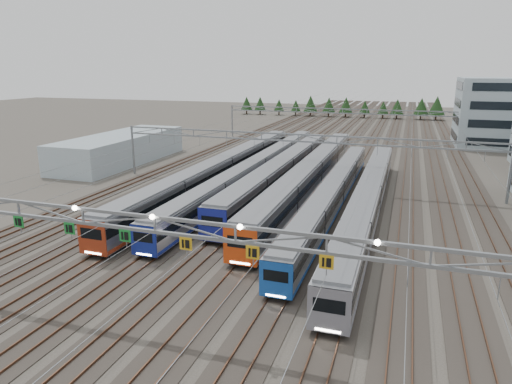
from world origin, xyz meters
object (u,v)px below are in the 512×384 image
(train_a, at_px, (223,169))
(gantry_mid, at_px, (298,144))
(train_c, at_px, (283,170))
(train_d, at_px, (311,174))
(train_b, at_px, (258,168))
(train_e, at_px, (333,192))
(gantry_far, at_px, (342,115))
(depot_bldg_north, at_px, (510,113))
(train_f, at_px, (368,199))
(gantry_near, at_px, (153,228))
(west_shed, at_px, (121,149))

(train_a, distance_m, gantry_mid, 12.08)
(train_c, relative_size, train_d, 0.89)
(gantry_mid, bearing_deg, train_b, 166.65)
(train_a, height_order, train_e, train_a)
(gantry_far, relative_size, depot_bldg_north, 2.56)
(train_f, relative_size, gantry_far, 0.98)
(train_a, relative_size, train_b, 0.95)
(gantry_near, height_order, gantry_far, gantry_near)
(train_d, bearing_deg, train_b, 165.01)
(train_c, height_order, gantry_mid, gantry_mid)
(train_c, bearing_deg, train_d, -14.90)
(train_a, xyz_separation_m, depot_bldg_north, (47.45, 51.60, 5.31))
(depot_bldg_north, bearing_deg, gantry_mid, -125.82)
(gantry_near, bearing_deg, train_b, 99.13)
(train_c, bearing_deg, train_b, 164.93)
(train_d, height_order, train_f, train_d)
(train_d, relative_size, depot_bldg_north, 2.70)
(train_b, distance_m, west_shed, 29.51)
(train_d, relative_size, train_e, 1.13)
(train_f, relative_size, gantry_mid, 0.98)
(gantry_near, xyz_separation_m, gantry_mid, (0.05, 40.12, -0.70))
(train_a, relative_size, depot_bldg_north, 2.83)
(gantry_mid, xyz_separation_m, gantry_far, (0.00, 45.00, 0.00))
(train_b, relative_size, train_e, 1.25)
(gantry_near, relative_size, gantry_far, 1.00)
(train_b, xyz_separation_m, gantry_far, (6.75, 43.40, 4.40))
(train_b, xyz_separation_m, gantry_near, (6.70, -41.72, 5.10))
(train_c, distance_m, train_d, 4.66)
(west_shed, bearing_deg, train_a, -20.04)
(train_a, xyz_separation_m, train_c, (9.00, 1.83, 0.03))
(train_a, xyz_separation_m, gantry_near, (11.20, -38.68, 4.87))
(train_e, relative_size, gantry_mid, 0.93)
(gantry_near, relative_size, west_shed, 1.88)
(gantry_far, bearing_deg, train_d, -87.19)
(gantry_near, relative_size, depot_bldg_north, 2.56)
(train_b, distance_m, depot_bldg_north, 65.06)
(train_f, bearing_deg, train_c, 140.30)
(train_b, xyz_separation_m, train_c, (4.50, -1.21, 0.26))
(train_d, height_order, gantry_near, gantry_near)
(gantry_far, height_order, west_shed, gantry_far)
(train_b, bearing_deg, train_e, -37.32)
(depot_bldg_north, bearing_deg, gantry_near, -111.87)
(train_e, distance_m, gantry_mid, 11.87)
(gantry_near, distance_m, depot_bldg_north, 97.28)
(train_d, xyz_separation_m, gantry_far, (-2.25, 45.81, 4.10))
(train_b, xyz_separation_m, train_d, (9.00, -2.41, 0.30))
(train_e, distance_m, gantry_far, 54.30)
(depot_bldg_north, height_order, west_shed, depot_bldg_north)
(train_c, height_order, gantry_near, gantry_near)
(train_b, distance_m, train_f, 21.87)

